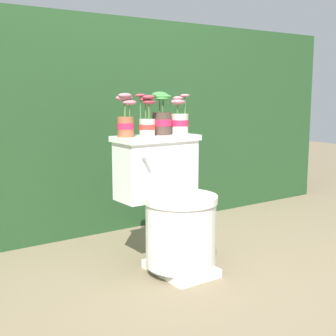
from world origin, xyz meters
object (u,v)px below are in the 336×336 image
Objects in this scene: toilet at (171,208)px; potted_plant_midleft at (147,120)px; potted_plant_middle at (162,117)px; potted_plant_left at (126,119)px; potted_plant_midright at (179,120)px.

toilet is 0.48m from potted_plant_midleft.
potted_plant_middle is at bearing 71.33° from toilet.
potted_plant_middle reaches higher than toilet.
potted_plant_left is 0.97× the size of potted_plant_middle.
toilet is 0.53m from potted_plant_left.
potted_plant_middle is at bearing 18.12° from potted_plant_midleft.
toilet is 3.00× the size of potted_plant_middle.
potted_plant_middle is (0.12, 0.04, 0.01)m from potted_plant_midleft.
potted_plant_left is at bearing -177.51° from potted_plant_middle.
potted_plant_left is 1.02× the size of potted_plant_midleft.
potted_plant_midleft is at bearing -161.88° from potted_plant_middle.
potted_plant_left is 0.24m from potted_plant_middle.
potted_plant_left is at bearing 165.37° from potted_plant_midleft.
potted_plant_midleft is 1.01× the size of potted_plant_midright.
potted_plant_left reaches higher than potted_plant_midright.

